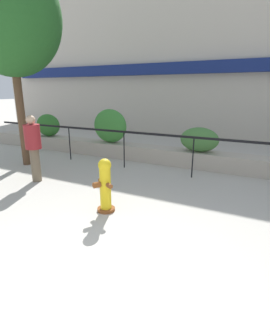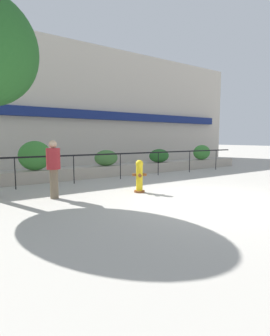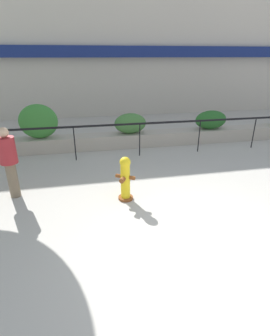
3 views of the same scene
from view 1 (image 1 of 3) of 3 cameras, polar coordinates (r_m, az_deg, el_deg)
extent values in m
plane|color=#B2ADA3|center=(3.51, -12.21, -25.57)|extent=(120.00, 120.00, 0.00)
cube|color=beige|center=(14.15, 21.59, 22.36)|extent=(30.00, 1.00, 8.00)
cube|color=navy|center=(13.42, 20.93, 20.04)|extent=(27.00, 0.36, 0.56)
cube|color=#ADA393|center=(8.40, 14.30, 1.77)|extent=(18.00, 0.70, 0.50)
cube|color=black|center=(7.17, 12.74, 6.50)|extent=(15.00, 0.05, 0.06)
cylinder|color=black|center=(10.81, -22.71, 6.01)|extent=(0.04, 0.04, 1.15)
cylinder|color=black|center=(9.29, -14.02, 5.26)|extent=(0.04, 0.04, 1.15)
cylinder|color=black|center=(8.07, -2.39, 4.05)|extent=(0.04, 0.04, 1.15)
cylinder|color=black|center=(7.28, 12.47, 2.28)|extent=(0.04, 0.04, 1.15)
ellipsoid|color=#2D6B28|center=(11.41, -18.38, 8.84)|extent=(1.09, 0.66, 0.89)
ellipsoid|color=#387F33|center=(9.51, -5.45, 9.09)|extent=(1.30, 0.61, 1.19)
ellipsoid|color=#427538|center=(8.29, 13.82, 6.02)|extent=(1.18, 0.67, 0.74)
cylinder|color=brown|center=(5.36, -6.30, -8.91)|extent=(0.48, 0.48, 0.06)
cylinder|color=gold|center=(5.18, -6.46, -4.36)|extent=(0.30, 0.30, 0.85)
sphere|color=gold|center=(5.03, -6.63, 0.63)|extent=(0.25, 0.25, 0.25)
cylinder|color=brown|center=(5.08, -8.32, -3.66)|extent=(0.17, 0.18, 0.11)
cylinder|color=brown|center=(5.29, -7.32, -2.76)|extent=(0.15, 0.14, 0.09)
cylinder|color=brown|center=(5.00, -5.62, -3.88)|extent=(0.15, 0.14, 0.09)
cylinder|color=brown|center=(8.99, -23.47, 9.95)|extent=(0.24, 0.24, 2.99)
ellipsoid|color=#235B23|center=(9.16, -25.70, 27.40)|extent=(3.02, 2.72, 3.18)
cylinder|color=brown|center=(7.34, -20.81, 0.61)|extent=(0.26, 0.26, 0.88)
cylinder|color=maroon|center=(7.19, -21.43, 6.36)|extent=(0.44, 0.44, 0.62)
sphere|color=#D6AD89|center=(7.13, -21.79, 9.71)|extent=(0.23, 0.23, 0.23)
camera|label=2|loc=(8.23, -83.47, -2.16)|focal=28.00mm
camera|label=3|loc=(3.95, -88.56, 13.49)|focal=28.00mm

